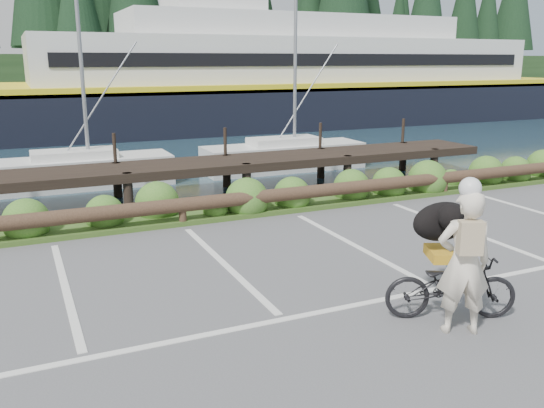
{
  "coord_description": "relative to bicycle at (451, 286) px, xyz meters",
  "views": [
    {
      "loc": [
        -3.09,
        -6.88,
        3.43
      ],
      "look_at": [
        0.7,
        1.55,
        1.1
      ],
      "focal_mm": 38.0,
      "sensor_mm": 36.0,
      "label": 1
    }
  ],
  "objects": [
    {
      "name": "harbor_backdrop",
      "position": [
        -1.69,
        79.73,
        -0.46
      ],
      "size": [
        170.0,
        160.0,
        30.0
      ],
      "color": "#172D39",
      "rests_on": "ground"
    },
    {
      "name": "ground",
      "position": [
        -2.09,
        1.26,
        -0.46
      ],
      "size": [
        72.0,
        72.0,
        0.0
      ],
      "primitive_type": "plane",
      "color": "#505052"
    },
    {
      "name": "cyclist",
      "position": [
        -0.17,
        -0.38,
        0.48
      ],
      "size": [
        0.81,
        0.69,
        1.88
      ],
      "primitive_type": "imported",
      "rotation": [
        0.0,
        0.0,
        2.73
      ],
      "color": "silver",
      "rests_on": "ground"
    },
    {
      "name": "vegetation_strip",
      "position": [
        -2.09,
        6.56,
        -0.41
      ],
      "size": [
        34.0,
        1.6,
        0.1
      ],
      "primitive_type": "cube",
      "color": "#3D5B21",
      "rests_on": "ground"
    },
    {
      "name": "log_rail",
      "position": [
        -2.09,
        5.86,
        -0.46
      ],
      "size": [
        32.0,
        0.3,
        0.6
      ],
      "primitive_type": null,
      "color": "#443021",
      "rests_on": "ground"
    },
    {
      "name": "dog",
      "position": [
        0.23,
        0.52,
        0.74
      ],
      "size": [
        0.82,
        1.07,
        0.56
      ],
      "primitive_type": "ellipsoid",
      "rotation": [
        0.0,
        0.0,
        1.16
      ],
      "color": "black",
      "rests_on": "bicycle"
    },
    {
      "name": "bicycle",
      "position": [
        0.0,
        0.0,
        0.0
      ],
      "size": [
        1.87,
        1.27,
        0.93
      ],
      "primitive_type": "imported",
      "rotation": [
        0.0,
        0.0,
        1.16
      ],
      "color": "black",
      "rests_on": "ground"
    }
  ]
}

